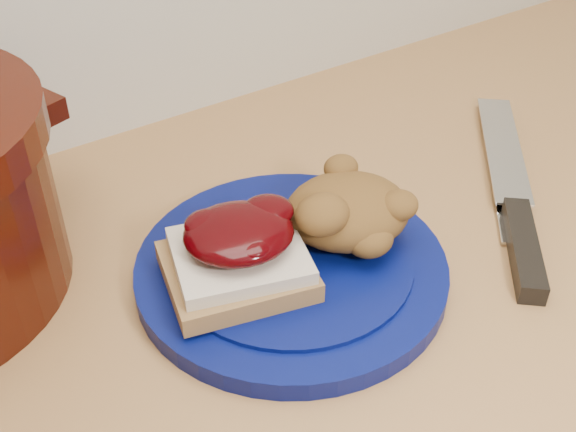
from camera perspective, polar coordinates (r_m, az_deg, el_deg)
plate at (r=0.62m, az=0.26°, el=-4.23°), size 0.34×0.34×0.02m
sandwich at (r=0.58m, az=-3.96°, el=-2.95°), size 0.13×0.12×0.06m
stuffing_mound at (r=0.63m, az=4.72°, el=0.42°), size 0.13×0.13×0.05m
chef_knife at (r=0.71m, az=17.65°, el=-0.08°), size 0.25×0.28×0.02m
butter_knife at (r=0.76m, az=16.38°, el=1.98°), size 0.12×0.14×0.00m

